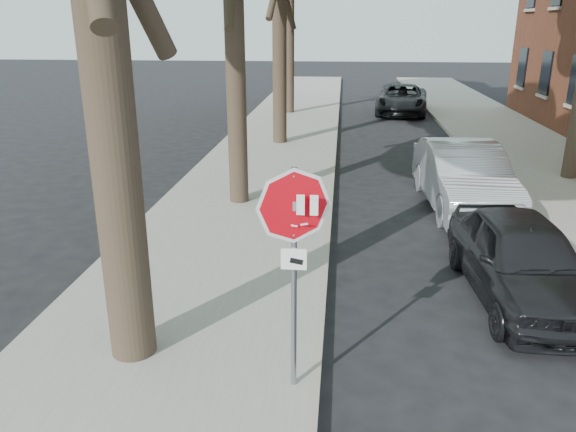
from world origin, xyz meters
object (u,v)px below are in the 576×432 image
car_a (522,259)px  stop_sign (294,239)px  car_d (402,99)px  car_b (464,177)px

car_a → stop_sign: bearing=-143.7°
stop_sign → car_d: bearing=81.4°
car_d → car_a: bearing=-82.5°
stop_sign → car_a: (3.30, 2.76, -1.28)m
car_a → car_b: size_ratio=0.85×
stop_sign → car_a: size_ratio=0.67×
stop_sign → car_a: bearing=39.9°
stop_sign → car_d: (3.29, 21.84, -1.27)m
stop_sign → car_d: 22.12m
car_a → car_b: car_b is taller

